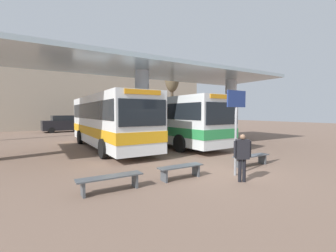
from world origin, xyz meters
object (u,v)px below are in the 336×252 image
object	(u,v)px
waiting_bench_mid_platform	(251,158)
parked_car_street	(64,124)
waiting_bench_far_platform	(110,180)
pedestrian_waiting	(242,153)
poplar_tree_behind_right	(172,77)
info_sign_platform	(236,115)
transit_bus_left_bay	(108,119)
transit_bus_center_bay	(167,119)
waiting_bench_near_pillar	(181,169)

from	to	relation	value
waiting_bench_mid_platform	parked_car_street	distance (m)	23.70
waiting_bench_far_platform	pedestrian_waiting	distance (m)	4.31
waiting_bench_far_platform	waiting_bench_mid_platform	bearing A→B (deg)	0.00
pedestrian_waiting	poplar_tree_behind_right	size ratio (longest dim) A/B	0.18
info_sign_platform	parked_car_street	distance (m)	24.10
transit_bus_left_bay	transit_bus_center_bay	xyz separation A→B (m)	(4.24, -0.46, -0.03)
transit_bus_center_bay	parked_car_street	bearing A→B (deg)	-73.08
pedestrian_waiting	waiting_bench_far_platform	bearing A→B (deg)	-169.99
info_sign_platform	parked_car_street	world-z (taller)	info_sign_platform
parked_car_street	waiting_bench_near_pillar	bearing A→B (deg)	-91.25
transit_bus_center_bay	poplar_tree_behind_right	distance (m)	12.40
waiting_bench_far_platform	parked_car_street	world-z (taller)	parked_car_street
transit_bus_left_bay	waiting_bench_near_pillar	xyz separation A→B (m)	(0.16, -8.20, -1.54)
waiting_bench_mid_platform	parked_car_street	xyz separation A→B (m)	(-4.98, 23.17, 0.62)
waiting_bench_far_platform	info_sign_platform	xyz separation A→B (m)	(4.46, -0.69, 1.86)
transit_bus_left_bay	waiting_bench_mid_platform	world-z (taller)	transit_bus_left_bay
transit_bus_center_bay	info_sign_platform	size ratio (longest dim) A/B	3.51
waiting_bench_near_pillar	parked_car_street	size ratio (longest dim) A/B	0.35
transit_bus_center_bay	waiting_bench_far_platform	xyz separation A→B (m)	(-6.57, -7.74, -1.50)
transit_bus_left_bay	waiting_bench_far_platform	distance (m)	8.66
transit_bus_left_bay	transit_bus_center_bay	bearing A→B (deg)	173.33
transit_bus_center_bay	pedestrian_waiting	size ratio (longest dim) A/B	6.83
transit_bus_center_bay	poplar_tree_behind_right	xyz separation A→B (m)	(6.33, 9.51, 4.83)
transit_bus_center_bay	info_sign_platform	xyz separation A→B (m)	(-2.11, -8.42, 0.37)
transit_bus_left_bay	parked_car_street	size ratio (longest dim) A/B	2.25
waiting_bench_near_pillar	waiting_bench_mid_platform	bearing A→B (deg)	0.00
waiting_bench_near_pillar	waiting_bench_mid_platform	xyz separation A→B (m)	(3.70, 0.00, 0.01)
waiting_bench_mid_platform	parked_car_street	bearing A→B (deg)	102.12
transit_bus_left_bay	waiting_bench_near_pillar	bearing A→B (deg)	90.72
waiting_bench_near_pillar	pedestrian_waiting	world-z (taller)	pedestrian_waiting
poplar_tree_behind_right	parked_car_street	size ratio (longest dim) A/B	1.85
transit_bus_center_bay	info_sign_platform	distance (m)	8.69
waiting_bench_far_platform	transit_bus_center_bay	bearing A→B (deg)	49.69
waiting_bench_near_pillar	pedestrian_waiting	bearing A→B (deg)	-41.01
waiting_bench_near_pillar	parked_car_street	xyz separation A→B (m)	(-1.27, 23.17, 0.63)
info_sign_platform	pedestrian_waiting	xyz separation A→B (m)	(-0.41, -0.67, -1.24)
pedestrian_waiting	waiting_bench_mid_platform	bearing A→B (deg)	60.75
waiting_bench_far_platform	info_sign_platform	world-z (taller)	info_sign_platform
waiting_bench_mid_platform	pedestrian_waiting	size ratio (longest dim) A/B	1.19
waiting_bench_mid_platform	waiting_bench_far_platform	xyz separation A→B (m)	(-6.19, -0.00, 0.00)
poplar_tree_behind_right	waiting_bench_near_pillar	bearing A→B (deg)	-121.11
waiting_bench_mid_platform	pedestrian_waiting	xyz separation A→B (m)	(-2.15, -1.35, 0.63)
poplar_tree_behind_right	transit_bus_center_bay	bearing A→B (deg)	-123.67
waiting_bench_mid_platform	info_sign_platform	xyz separation A→B (m)	(-1.74, -0.69, 1.87)
waiting_bench_far_platform	parked_car_street	xyz separation A→B (m)	(1.22, 23.17, 0.62)
transit_bus_left_bay	parked_car_street	xyz separation A→B (m)	(-1.11, 14.97, -0.91)
transit_bus_center_bay	waiting_bench_mid_platform	world-z (taller)	transit_bus_center_bay
waiting_bench_near_pillar	info_sign_platform	bearing A→B (deg)	-19.24
transit_bus_left_bay	parked_car_street	bearing A→B (deg)	-86.18
poplar_tree_behind_right	parked_car_street	bearing A→B (deg)	153.11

